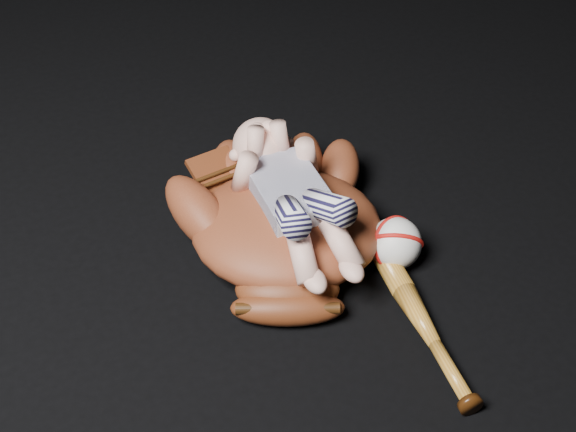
{
  "coord_description": "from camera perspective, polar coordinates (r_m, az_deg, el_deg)",
  "views": [
    {
      "loc": [
        -0.28,
        -0.83,
        0.89
      ],
      "look_at": [
        0.07,
        0.03,
        0.07
      ],
      "focal_mm": 50.0,
      "sensor_mm": 36.0,
      "label": 1
    }
  ],
  "objects": [
    {
      "name": "baseball",
      "position": [
        1.25,
        7.65,
        -1.94
      ],
      "size": [
        0.09,
        0.09,
        0.08
      ],
      "primitive_type": "sphere",
      "rotation": [
        0.0,
        0.0,
        -0.11
      ],
      "color": "white",
      "rests_on": "ground"
    },
    {
      "name": "baseball_bat",
      "position": [
        1.2,
        8.71,
        -6.09
      ],
      "size": [
        0.06,
        0.4,
        0.04
      ],
      "primitive_type": null,
      "rotation": [
        0.0,
        0.0,
        -0.07
      ],
      "color": "#A96D20",
      "rests_on": "ground"
    },
    {
      "name": "baseball_glove",
      "position": [
        1.24,
        -0.1,
        -0.31
      ],
      "size": [
        0.5,
        0.53,
        0.13
      ],
      "primitive_type": null,
      "rotation": [
        0.0,
        0.0,
        -0.37
      ],
      "color": "#5E2614",
      "rests_on": "ground"
    },
    {
      "name": "newborn_baby",
      "position": [
        1.2,
        0.56,
        1.45
      ],
      "size": [
        0.17,
        0.36,
        0.14
      ],
      "primitive_type": null,
      "rotation": [
        0.0,
        0.0,
        0.01
      ],
      "color": "#E5A893",
      "rests_on": "baseball_glove"
    }
  ]
}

